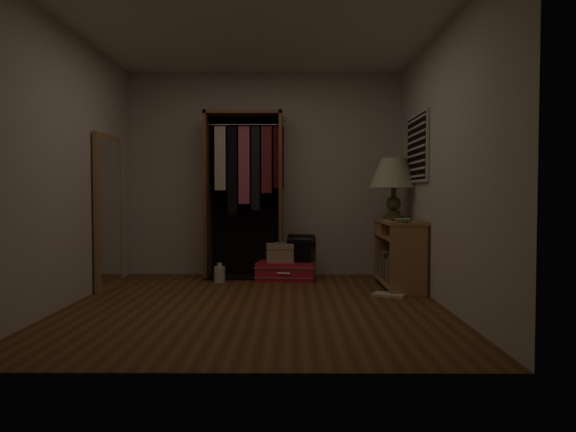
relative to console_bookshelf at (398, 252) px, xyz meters
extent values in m
plane|color=#573618|center=(-1.53, -1.04, -0.39)|extent=(4.00, 4.00, 0.00)
cube|color=beige|center=(-1.53, 0.96, 0.91)|extent=(3.50, 0.02, 2.60)
cube|color=beige|center=(-1.53, -3.04, 0.91)|extent=(3.50, 0.02, 2.60)
cube|color=beige|center=(0.22, -1.04, 0.91)|extent=(0.02, 4.00, 2.60)
cube|color=beige|center=(-3.28, -1.04, 0.91)|extent=(0.02, 4.00, 2.60)
cube|color=white|center=(-1.53, -1.04, 2.21)|extent=(3.50, 4.00, 0.01)
cube|color=silver|center=(0.20, -0.04, 1.16)|extent=(0.03, 0.96, 0.76)
cube|color=black|center=(0.19, -0.04, 1.16)|extent=(0.03, 0.90, 0.70)
cube|color=silver|center=(0.18, -0.04, 0.85)|extent=(0.01, 0.88, 0.02)
cube|color=silver|center=(0.18, -0.04, 0.93)|extent=(0.01, 0.88, 0.02)
cube|color=silver|center=(0.18, -0.04, 1.01)|extent=(0.01, 0.88, 0.02)
cube|color=silver|center=(0.18, -0.04, 1.08)|extent=(0.01, 0.88, 0.02)
cube|color=silver|center=(0.18, -0.04, 1.16)|extent=(0.01, 0.88, 0.02)
cube|color=silver|center=(0.18, -0.04, 1.24)|extent=(0.01, 0.88, 0.02)
cube|color=silver|center=(0.18, -0.04, 1.32)|extent=(0.01, 0.88, 0.02)
cube|color=silver|center=(0.18, -0.04, 1.39)|extent=(0.01, 0.88, 0.02)
cube|color=silver|center=(0.18, -0.04, 1.47)|extent=(0.01, 0.88, 0.02)
cube|color=#AA8152|center=(0.01, -0.57, -0.01)|extent=(0.40, 0.03, 0.75)
cube|color=#AA8152|center=(0.01, 0.50, -0.01)|extent=(0.40, 0.03, 0.75)
cube|color=#AA8152|center=(0.01, -0.04, -0.33)|extent=(0.40, 1.04, 0.03)
cube|color=#AA8152|center=(0.01, -0.04, 0.18)|extent=(0.40, 1.04, 0.03)
cube|color=#AA8152|center=(0.01, -0.04, 0.35)|extent=(0.42, 1.12, 0.03)
cube|color=brown|center=(0.20, -0.04, -0.01)|extent=(0.02, 1.10, 0.75)
cube|color=#AA8152|center=(0.00, 0.29, 0.26)|extent=(0.36, 0.38, 0.13)
cube|color=gray|center=(-0.07, -0.51, -0.19)|extent=(0.20, 0.03, 0.25)
cube|color=#4C3833|center=(-0.06, -0.48, -0.17)|extent=(0.21, 0.03, 0.28)
cube|color=#B7AD99|center=(-0.06, -0.43, -0.16)|extent=(0.22, 0.05, 0.31)
cube|color=brown|center=(-0.07, -0.38, -0.16)|extent=(0.19, 0.03, 0.31)
cube|color=#3F4C59|center=(-0.06, -0.35, -0.18)|extent=(0.20, 0.03, 0.27)
cube|color=gray|center=(-0.06, -0.31, -0.15)|extent=(0.20, 0.03, 0.32)
cube|color=#59594C|center=(-0.08, -0.27, -0.18)|extent=(0.17, 0.03, 0.26)
cube|color=#B2724C|center=(-0.08, -0.23, -0.18)|extent=(0.18, 0.03, 0.26)
cube|color=beige|center=(-0.06, -0.18, -0.19)|extent=(0.20, 0.04, 0.24)
cube|color=#332D38|center=(-0.07, -0.13, -0.20)|extent=(0.18, 0.05, 0.22)
cube|color=gray|center=(-0.06, -0.07, -0.19)|extent=(0.20, 0.04, 0.25)
cube|color=#4C3833|center=(-0.07, -0.02, -0.16)|extent=(0.19, 0.03, 0.30)
cube|color=#B7AD99|center=(-0.06, 0.02, -0.15)|extent=(0.20, 0.04, 0.32)
cube|color=brown|center=(-0.08, 0.07, -0.16)|extent=(0.18, 0.04, 0.31)
cube|color=#3F4C59|center=(-0.07, 0.12, -0.20)|extent=(0.18, 0.05, 0.23)
cube|color=gray|center=(-0.07, 0.17, -0.19)|extent=(0.19, 0.04, 0.25)
cube|color=#59594C|center=(-0.06, 0.22, -0.18)|extent=(0.20, 0.04, 0.26)
cube|color=#B2724C|center=(-0.06, 0.27, -0.16)|extent=(0.21, 0.05, 0.31)
cube|color=beige|center=(-0.07, 0.32, -0.19)|extent=(0.20, 0.04, 0.25)
cube|color=#332D38|center=(-0.08, 0.37, -0.18)|extent=(0.17, 0.04, 0.27)
cube|color=gray|center=(-0.08, 0.41, -0.20)|extent=(0.17, 0.03, 0.23)
cube|color=brown|center=(-2.24, 0.70, 0.64)|extent=(0.04, 0.50, 2.05)
cube|color=brown|center=(-1.33, 0.70, 0.64)|extent=(0.04, 0.50, 2.05)
cube|color=brown|center=(-1.78, 0.70, 1.64)|extent=(0.95, 0.50, 0.04)
cube|color=black|center=(-1.78, 0.94, 0.64)|extent=(0.95, 0.02, 2.05)
cube|color=black|center=(-1.78, 0.70, -0.38)|extent=(0.95, 0.50, 0.02)
cylinder|color=silver|center=(-1.78, 0.70, 1.51)|extent=(0.87, 0.02, 0.02)
cube|color=beige|center=(-2.07, 0.68, 1.09)|extent=(0.13, 0.14, 0.78)
cube|color=black|center=(-1.93, 0.68, 0.94)|extent=(0.12, 0.11, 1.09)
cube|color=#BF4C72|center=(-1.78, 0.68, 1.01)|extent=(0.14, 0.13, 0.95)
cube|color=black|center=(-1.64, 0.68, 0.97)|extent=(0.11, 0.14, 1.02)
cube|color=maroon|center=(-1.50, 0.68, 1.07)|extent=(0.13, 0.15, 0.82)
cube|color=#590F19|center=(-1.36, 0.68, 1.10)|extent=(0.13, 0.12, 0.76)
cube|color=#A07C4E|center=(-3.24, -0.04, 0.46)|extent=(0.05, 0.80, 1.70)
cube|color=white|center=(-3.21, -0.04, 0.46)|extent=(0.01, 0.68, 1.58)
cube|color=red|center=(-1.26, 0.54, -0.28)|extent=(0.74, 0.56, 0.22)
cube|color=silver|center=(-1.26, 0.54, -0.34)|extent=(0.76, 0.59, 0.01)
cube|color=silver|center=(-1.26, 0.54, -0.22)|extent=(0.76, 0.59, 0.01)
cylinder|color=silver|center=(-1.29, 0.29, -0.28)|extent=(0.16, 0.04, 0.02)
cube|color=tan|center=(-1.34, 0.52, -0.06)|extent=(0.35, 0.26, 0.22)
cube|color=brown|center=(-1.34, 0.52, -0.01)|extent=(0.35, 0.26, 0.01)
cylinder|color=silver|center=(-1.34, 0.52, 0.06)|extent=(0.09, 0.02, 0.01)
cube|color=black|center=(-1.07, 0.55, -0.05)|extent=(0.36, 0.29, 0.24)
cylinder|color=black|center=(-1.07, 0.55, 0.06)|extent=(0.36, 0.29, 0.20)
cylinder|color=#424D25|center=(0.01, 0.34, 0.38)|extent=(0.29, 0.29, 0.04)
cylinder|color=#424D25|center=(0.01, 0.34, 0.43)|extent=(0.17, 0.17, 0.05)
sphere|color=#424D25|center=(0.01, 0.34, 0.54)|extent=(0.21, 0.21, 0.17)
cylinder|color=#424D25|center=(0.01, 0.34, 0.68)|extent=(0.07, 0.07, 0.10)
cone|color=beige|center=(0.01, 0.34, 0.90)|extent=(0.69, 0.69, 0.35)
cone|color=beige|center=(0.01, 0.34, 0.90)|extent=(0.61, 0.61, 0.33)
cylinder|color=#A17B3E|center=(0.01, -0.17, 0.37)|extent=(0.31, 0.31, 0.01)
imported|color=#B1D4B2|center=(-0.04, -0.47, 0.38)|extent=(0.21, 0.21, 0.04)
cylinder|color=silver|center=(-2.04, 0.31, -0.30)|extent=(0.17, 0.17, 0.19)
cylinder|color=silver|center=(-2.04, 0.31, -0.18)|extent=(0.07, 0.07, 0.04)
cube|color=beige|center=(-0.18, -0.54, -0.37)|extent=(0.40, 0.37, 0.03)
cube|color=black|center=(-0.14, -0.44, -0.37)|extent=(0.31, 0.18, 0.03)
camera|label=1|loc=(-1.20, -6.26, 0.66)|focal=35.00mm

